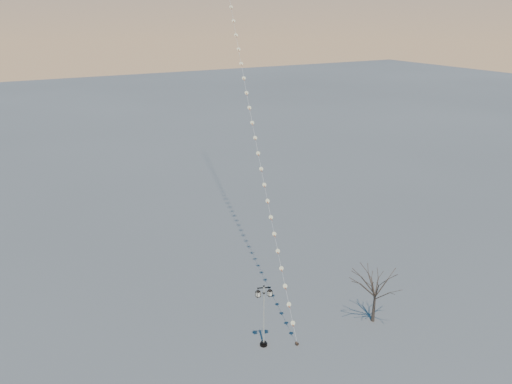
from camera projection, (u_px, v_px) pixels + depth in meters
ground at (275, 346)px, 31.91m from camera, size 300.00×300.00×0.00m
street_lamp at (264, 313)px, 31.19m from camera, size 1.07×0.65×4.42m
bare_tree at (376, 287)px, 33.63m from camera, size 2.37×2.37×3.93m
kite_train at (236, 12)px, 40.26m from camera, size 8.61×32.91×40.68m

